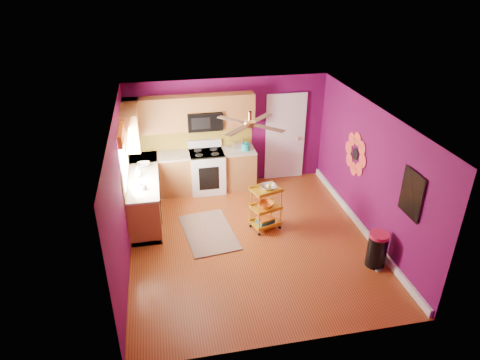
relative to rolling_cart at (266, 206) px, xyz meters
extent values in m
plane|color=maroon|center=(-0.38, -0.37, -0.51)|extent=(5.00, 5.00, 0.00)
cube|color=#5B0A46|center=(-0.38, 2.13, 0.74)|extent=(4.50, 0.04, 2.50)
cube|color=#5B0A46|center=(-0.38, -2.87, 0.74)|extent=(4.50, 0.04, 2.50)
cube|color=#5B0A46|center=(-2.63, -0.37, 0.74)|extent=(0.04, 5.00, 2.50)
cube|color=#5B0A46|center=(1.87, -0.37, 0.74)|extent=(0.04, 5.00, 2.50)
cube|color=silver|center=(-0.38, -0.37, 1.99)|extent=(4.50, 5.00, 0.04)
cube|color=white|center=(1.84, -0.37, -0.44)|extent=(0.05, 4.90, 0.14)
cube|color=brown|center=(-2.33, 0.98, -0.06)|extent=(0.60, 2.30, 0.90)
cube|color=brown|center=(-1.23, 1.83, -0.06)|extent=(2.80, 0.60, 0.90)
cube|color=beige|center=(-2.33, 0.98, 0.41)|extent=(0.63, 2.30, 0.04)
cube|color=beige|center=(-1.23, 1.83, 0.41)|extent=(2.80, 0.63, 0.04)
cube|color=black|center=(-2.33, 0.98, -0.46)|extent=(0.54, 2.30, 0.10)
cube|color=black|center=(-1.23, 1.83, -0.46)|extent=(2.80, 0.54, 0.10)
cube|color=white|center=(-0.93, 1.80, -0.05)|extent=(0.76, 0.66, 0.92)
cube|color=black|center=(-0.93, 1.80, 0.42)|extent=(0.76, 0.62, 0.03)
cube|color=white|center=(-0.93, 2.08, 0.53)|extent=(0.76, 0.06, 0.18)
cube|color=black|center=(-0.93, 1.48, -0.06)|extent=(0.45, 0.02, 0.55)
cube|color=brown|center=(-1.97, 1.97, 1.32)|extent=(1.32, 0.33, 0.75)
cube|color=brown|center=(-0.19, 1.97, 1.32)|extent=(0.72, 0.33, 0.75)
cube|color=brown|center=(-0.93, 1.97, 1.52)|extent=(0.76, 0.33, 0.34)
cube|color=brown|center=(-2.46, 1.48, 1.32)|extent=(0.33, 1.30, 0.75)
cube|color=black|center=(-0.93, 1.93, 1.14)|extent=(0.76, 0.38, 0.40)
cube|color=olive|center=(-1.23, 2.12, 0.69)|extent=(2.80, 0.01, 0.51)
cube|color=olive|center=(-2.62, 0.98, 0.69)|extent=(0.01, 2.30, 0.51)
cube|color=white|center=(-2.61, 0.68, 1.04)|extent=(0.03, 1.20, 1.00)
cube|color=#CB6112|center=(-2.58, 0.68, 1.51)|extent=(0.08, 1.35, 0.22)
cube|color=white|center=(0.97, 2.11, 0.52)|extent=(0.85, 0.04, 2.05)
cube|color=white|center=(0.97, 2.09, 0.52)|extent=(0.95, 0.02, 2.15)
sphere|color=#BF8C3F|center=(1.29, 2.05, 0.49)|extent=(0.07, 0.07, 0.07)
cylinder|color=black|center=(1.85, 0.23, 0.84)|extent=(0.01, 0.24, 0.24)
cube|color=teal|center=(1.85, -1.77, 1.04)|extent=(0.03, 0.52, 0.72)
cube|color=black|center=(1.84, -1.77, 1.04)|extent=(0.01, 0.56, 0.76)
cylinder|color=#BF8C3F|center=(-0.38, -0.17, 1.91)|extent=(0.06, 0.06, 0.16)
cylinder|color=#BF8C3F|center=(-0.38, -0.17, 1.77)|extent=(0.20, 0.20, 0.08)
cube|color=#4C2D19|center=(-0.11, 0.10, 1.77)|extent=(0.47, 0.47, 0.01)
cube|color=#4C2D19|center=(-0.65, 0.10, 1.77)|extent=(0.47, 0.47, 0.01)
cube|color=#4C2D19|center=(-0.65, -0.44, 1.77)|extent=(0.47, 0.47, 0.01)
cube|color=#4C2D19|center=(-0.11, -0.44, 1.77)|extent=(0.47, 0.47, 0.01)
cube|color=black|center=(-1.14, 0.04, -0.49)|extent=(1.09, 1.59, 0.02)
cylinder|color=gold|center=(-0.19, -0.24, -0.05)|extent=(0.02, 0.02, 0.84)
cylinder|color=gold|center=(0.27, -0.09, -0.05)|extent=(0.02, 0.02, 0.84)
cylinder|color=gold|center=(-0.29, 0.08, -0.05)|extent=(0.02, 0.02, 0.84)
cylinder|color=gold|center=(0.17, 0.23, -0.05)|extent=(0.02, 0.02, 0.84)
sphere|color=black|center=(-0.19, -0.24, -0.48)|extent=(0.06, 0.06, 0.06)
sphere|color=black|center=(0.27, -0.09, -0.48)|extent=(0.06, 0.06, 0.06)
sphere|color=black|center=(-0.29, 0.08, -0.48)|extent=(0.06, 0.06, 0.06)
sphere|color=black|center=(0.17, 0.23, -0.48)|extent=(0.06, 0.06, 0.06)
cube|color=gold|center=(-0.01, 0.00, 0.35)|extent=(0.64, 0.54, 0.03)
cube|color=gold|center=(-0.01, 0.00, -0.03)|extent=(0.64, 0.54, 0.03)
cube|color=gold|center=(-0.01, 0.00, -0.39)|extent=(0.64, 0.54, 0.03)
imported|color=beige|center=(0.04, 0.01, 0.41)|extent=(0.38, 0.38, 0.07)
sphere|color=yellow|center=(0.04, 0.01, 0.43)|extent=(0.10, 0.10, 0.10)
imported|color=#CB6112|center=(-0.01, 0.00, 0.03)|extent=(0.39, 0.39, 0.10)
cube|color=navy|center=(-0.01, 0.00, -0.35)|extent=(0.37, 0.32, 0.04)
cube|color=#267233|center=(-0.01, 0.00, -0.31)|extent=(0.37, 0.32, 0.03)
cube|color=#CB6112|center=(-0.01, 0.00, -0.28)|extent=(0.37, 0.32, 0.03)
cylinder|color=black|center=(1.60, -1.49, -0.21)|extent=(0.43, 0.43, 0.58)
cylinder|color=#C41C42|center=(1.60, -1.49, 0.11)|extent=(0.34, 0.34, 0.07)
cube|color=beige|center=(1.60, -1.66, -0.49)|extent=(0.13, 0.09, 0.03)
cylinder|color=teal|center=(-0.04, 1.76, 0.51)|extent=(0.18, 0.18, 0.16)
sphere|color=teal|center=(-0.04, 1.76, 0.61)|extent=(0.06, 0.06, 0.06)
cube|color=beige|center=(-0.21, 1.85, 0.52)|extent=(0.22, 0.15, 0.18)
imported|color=#EA3F72|center=(-2.40, 0.90, 0.54)|extent=(0.09, 0.10, 0.21)
imported|color=white|center=(-2.40, 0.89, 0.53)|extent=(0.14, 0.14, 0.19)
imported|color=white|center=(-2.30, 1.36, 0.47)|extent=(0.26, 0.26, 0.06)
imported|color=white|center=(-2.30, 0.32, 0.49)|extent=(0.13, 0.13, 0.11)
camera|label=1|loc=(-1.87, -6.91, 4.29)|focal=32.00mm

